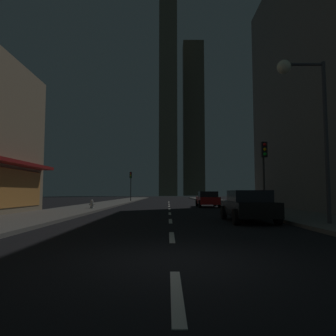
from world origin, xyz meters
The scene contains 12 objects.
ground_plane centered at (0.00, 32.00, -0.05)m, with size 78.00×136.00×0.10m, color black.
sidewalk_right centered at (7.00, 32.00, 0.07)m, with size 4.00×76.00×0.15m, color #605E59.
sidewalk_left centered at (-7.00, 32.00, 0.07)m, with size 4.00×76.00×0.15m, color #605E59.
lane_marking_center centered at (0.00, 18.80, 0.01)m, with size 0.16×43.80×0.01m.
skyscraper_distant_tall centered at (-0.07, 113.53, 39.82)m, with size 7.04×7.87×79.65m, color brown.
skyscraper_distant_mid centered at (10.88, 124.37, 33.33)m, with size 8.85×7.21×66.66m, color #454234.
car_parked_near centered at (3.60, 8.08, 0.74)m, with size 1.98×4.24×1.45m.
car_parked_far centered at (3.60, 22.67, 0.74)m, with size 1.98×4.24×1.45m.
fire_hydrant_far_left centered at (-5.90, 17.23, 0.45)m, with size 0.42×0.30×0.65m.
traffic_light_near_right centered at (5.50, 11.62, 3.19)m, with size 0.32×0.48×4.20m.
traffic_light_far_left centered at (-5.50, 38.14, 3.19)m, with size 0.32×0.48×4.20m.
street_lamp_right centered at (5.38, 5.89, 5.07)m, with size 1.96×0.56×6.58m.
Camera 1 is at (-0.12, -6.24, 1.35)m, focal length 32.90 mm.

